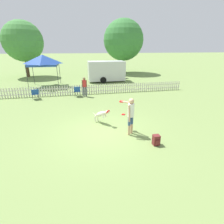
% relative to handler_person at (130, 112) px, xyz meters
% --- Properties ---
extents(ground_plane, '(240.00, 240.00, 0.00)m').
position_rel_handler_person_xyz_m(ground_plane, '(-1.19, 0.40, -1.06)').
color(ground_plane, olive).
extents(handler_person, '(0.54, 1.10, 1.69)m').
position_rel_handler_person_xyz_m(handler_person, '(0.00, 0.00, 0.00)').
color(handler_person, tan).
rests_on(handler_person, ground_plane).
extents(leaping_dog, '(0.85, 1.06, 0.86)m').
position_rel_handler_person_xyz_m(leaping_dog, '(-1.09, 1.43, -0.54)').
color(leaping_dog, beige).
rests_on(leaping_dog, ground_plane).
extents(frisbee_near_handler, '(0.22, 0.22, 0.02)m').
position_rel_handler_person_xyz_m(frisbee_near_handler, '(0.29, 0.78, -1.05)').
color(frisbee_near_handler, red).
rests_on(frisbee_near_handler, ground_plane).
extents(frisbee_near_dog, '(0.22, 0.22, 0.02)m').
position_rel_handler_person_xyz_m(frisbee_near_dog, '(0.36, 2.42, -1.05)').
color(frisbee_near_dog, red).
rests_on(frisbee_near_dog, ground_plane).
extents(backpack_on_grass, '(0.26, 0.28, 0.43)m').
position_rel_handler_person_xyz_m(backpack_on_grass, '(0.76, -1.15, -0.85)').
color(backpack_on_grass, maroon).
rests_on(backpack_on_grass, ground_plane).
extents(picket_fence, '(16.89, 0.04, 0.80)m').
position_rel_handler_person_xyz_m(picket_fence, '(-1.19, 7.71, -0.66)').
color(picket_fence, beige).
rests_on(picket_fence, ground_plane).
extents(folding_chair_blue_left, '(0.49, 0.51, 0.83)m').
position_rel_handler_person_xyz_m(folding_chair_blue_left, '(-2.20, 7.09, -0.57)').
color(folding_chair_blue_left, '#333338').
rests_on(folding_chair_blue_left, ground_plane).
extents(folding_chair_center, '(0.63, 0.64, 0.79)m').
position_rel_handler_person_xyz_m(folding_chair_center, '(-5.34, 6.95, -0.59)').
color(folding_chair_center, '#333338').
rests_on(folding_chair_center, ground_plane).
extents(canopy_tent_main, '(2.74, 2.74, 3.09)m').
position_rel_handler_person_xyz_m(canopy_tent_main, '(-5.24, 11.74, 1.50)').
color(canopy_tent_main, '#333338').
rests_on(canopy_tent_main, ground_plane).
extents(spectator_standing, '(0.42, 0.27, 1.55)m').
position_rel_handler_person_xyz_m(spectator_standing, '(-1.60, 6.99, -0.13)').
color(spectator_standing, '#474C5B').
rests_on(spectator_standing, ground_plane).
extents(equipment_trailer, '(4.91, 2.31, 2.28)m').
position_rel_handler_person_xyz_m(equipment_trailer, '(1.26, 13.33, 0.15)').
color(equipment_trailer, silver).
rests_on(equipment_trailer, ground_plane).
extents(tree_left_grove, '(4.99, 4.99, 6.96)m').
position_rel_handler_person_xyz_m(tree_left_grove, '(-8.44, 18.71, 3.39)').
color(tree_left_grove, '#4C3823').
rests_on(tree_left_grove, ground_plane).
extents(tree_right_grove, '(5.83, 5.83, 7.66)m').
position_rel_handler_person_xyz_m(tree_right_grove, '(5.02, 19.83, 3.67)').
color(tree_right_grove, brown).
rests_on(tree_right_grove, ground_plane).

